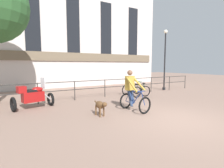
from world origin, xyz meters
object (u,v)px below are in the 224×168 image
at_px(parked_motorcycle, 33,96).
at_px(street_lamp, 165,57).
at_px(parked_bicycle_near_lamp, 131,90).
at_px(parked_bicycle_mid_left, 141,90).
at_px(dog, 100,105).
at_px(cyclist_with_bike, 133,93).

relative_size(parked_motorcycle, street_lamp, 0.40).
relative_size(parked_motorcycle, parked_bicycle_near_lamp, 1.63).
xyz_separation_m(parked_motorcycle, parked_bicycle_mid_left, (6.34, 0.21, -0.20)).
distance_m(parked_bicycle_near_lamp, street_lamp, 4.46).
bearing_deg(parked_motorcycle, parked_bicycle_near_lamp, -101.36).
distance_m(parked_motorcycle, parked_bicycle_mid_left, 6.35).
bearing_deg(dog, parked_bicycle_mid_left, 27.94).
bearing_deg(cyclist_with_bike, parked_motorcycle, 138.14).
distance_m(dog, parked_bicycle_near_lamp, 4.49).
relative_size(parked_bicycle_near_lamp, street_lamp, 0.25).
bearing_deg(parked_bicycle_near_lamp, parked_bicycle_mid_left, 179.74).
bearing_deg(cyclist_with_bike, dog, 174.94).
bearing_deg(street_lamp, parked_bicycle_mid_left, -163.94).
bearing_deg(street_lamp, dog, -153.76).
height_order(parked_motorcycle, parked_bicycle_near_lamp, parked_motorcycle).
height_order(cyclist_with_bike, parked_bicycle_near_lamp, cyclist_with_bike).
bearing_deg(parked_motorcycle, street_lamp, -96.95).
relative_size(cyclist_with_bike, parked_bicycle_mid_left, 1.41).
bearing_deg(parked_bicycle_near_lamp, street_lamp, -167.34).
bearing_deg(dog, cyclist_with_bike, -2.71).
distance_m(dog, parked_bicycle_mid_left, 5.12).
bearing_deg(street_lamp, parked_motorcycle, -173.41).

